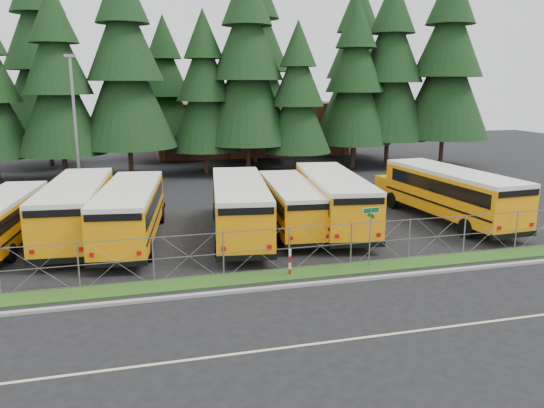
{
  "coord_description": "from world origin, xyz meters",
  "views": [
    {
      "loc": [
        -7.5,
        -22.9,
        8.27
      ],
      "look_at": [
        -0.5,
        4.0,
        1.92
      ],
      "focal_mm": 35.0,
      "sensor_mm": 36.0,
      "label": 1
    }
  ],
  "objects_px": {
    "bus_1": "(78,211)",
    "bus_east": "(447,195)",
    "bus_0": "(6,220)",
    "bus_2": "(131,214)",
    "street_sign": "(370,224)",
    "bus_5": "(290,206)",
    "striped_bollard": "(290,262)",
    "light_standard": "(75,125)",
    "bus_6": "(332,201)",
    "bus_4": "(239,209)"
  },
  "relations": [
    {
      "from": "bus_1",
      "to": "bus_east",
      "type": "xyz_separation_m",
      "value": [
        21.44,
        -1.56,
        0.03
      ]
    },
    {
      "from": "bus_0",
      "to": "bus_1",
      "type": "distance_m",
      "value": 3.54
    },
    {
      "from": "bus_2",
      "to": "street_sign",
      "type": "bearing_deg",
      "value": -25.7
    },
    {
      "from": "bus_5",
      "to": "striped_bollard",
      "type": "relative_size",
      "value": 8.91
    },
    {
      "from": "bus_2",
      "to": "street_sign",
      "type": "xyz_separation_m",
      "value": [
        10.53,
        -6.89,
        0.51
      ]
    },
    {
      "from": "street_sign",
      "to": "light_standard",
      "type": "bearing_deg",
      "value": 129.14
    },
    {
      "from": "bus_east",
      "to": "striped_bollard",
      "type": "distance_m",
      "value": 13.78
    },
    {
      "from": "bus_5",
      "to": "bus_6",
      "type": "bearing_deg",
      "value": 3.32
    },
    {
      "from": "bus_1",
      "to": "bus_4",
      "type": "relative_size",
      "value": 1.0
    },
    {
      "from": "bus_6",
      "to": "bus_east",
      "type": "bearing_deg",
      "value": 4.67
    },
    {
      "from": "bus_5",
      "to": "bus_0",
      "type": "bearing_deg",
      "value": -177.9
    },
    {
      "from": "bus_0",
      "to": "bus_6",
      "type": "height_order",
      "value": "bus_6"
    },
    {
      "from": "bus_2",
      "to": "bus_east",
      "type": "distance_m",
      "value": 18.66
    },
    {
      "from": "bus_2",
      "to": "bus_1",
      "type": "bearing_deg",
      "value": 163.3
    },
    {
      "from": "bus_4",
      "to": "light_standard",
      "type": "distance_m",
      "value": 14.69
    },
    {
      "from": "bus_2",
      "to": "bus_4",
      "type": "height_order",
      "value": "bus_4"
    },
    {
      "from": "street_sign",
      "to": "striped_bollard",
      "type": "relative_size",
      "value": 2.34
    },
    {
      "from": "bus_4",
      "to": "bus_east",
      "type": "relative_size",
      "value": 0.98
    },
    {
      "from": "bus_0",
      "to": "bus_4",
      "type": "relative_size",
      "value": 0.85
    },
    {
      "from": "bus_4",
      "to": "bus_1",
      "type": "bearing_deg",
      "value": 176.27
    },
    {
      "from": "bus_1",
      "to": "street_sign",
      "type": "xyz_separation_m",
      "value": [
        13.31,
        -8.14,
        0.46
      ]
    },
    {
      "from": "bus_4",
      "to": "bus_6",
      "type": "xyz_separation_m",
      "value": [
        5.62,
        0.58,
        0.01
      ]
    },
    {
      "from": "bus_5",
      "to": "light_standard",
      "type": "relative_size",
      "value": 1.05
    },
    {
      "from": "bus_4",
      "to": "bus_east",
      "type": "bearing_deg",
      "value": 8.63
    },
    {
      "from": "striped_bollard",
      "to": "bus_2",
      "type": "bearing_deg",
      "value": 133.43
    },
    {
      "from": "bus_6",
      "to": "light_standard",
      "type": "relative_size",
      "value": 1.19
    },
    {
      "from": "bus_0",
      "to": "striped_bollard",
      "type": "relative_size",
      "value": 8.5
    },
    {
      "from": "bus_1",
      "to": "bus_5",
      "type": "xyz_separation_m",
      "value": [
        11.59,
        -1.08,
        -0.17
      ]
    },
    {
      "from": "bus_0",
      "to": "light_standard",
      "type": "relative_size",
      "value": 1.01
    },
    {
      "from": "bus_0",
      "to": "bus_2",
      "type": "height_order",
      "value": "bus_2"
    },
    {
      "from": "bus_4",
      "to": "light_standard",
      "type": "relative_size",
      "value": 1.18
    },
    {
      "from": "bus_4",
      "to": "light_standard",
      "type": "height_order",
      "value": "light_standard"
    },
    {
      "from": "bus_east",
      "to": "street_sign",
      "type": "xyz_separation_m",
      "value": [
        -8.12,
        -6.57,
        0.43
      ]
    },
    {
      "from": "bus_1",
      "to": "bus_6",
      "type": "relative_size",
      "value": 1.0
    },
    {
      "from": "bus_2",
      "to": "bus_5",
      "type": "xyz_separation_m",
      "value": [
        8.81,
        0.17,
        -0.13
      ]
    },
    {
      "from": "bus_1",
      "to": "striped_bollard",
      "type": "distance_m",
      "value": 12.63
    },
    {
      "from": "bus_2",
      "to": "striped_bollard",
      "type": "xyz_separation_m",
      "value": [
        6.68,
        -7.05,
        -0.93
      ]
    },
    {
      "from": "bus_0",
      "to": "bus_6",
      "type": "distance_m",
      "value": 17.68
    },
    {
      "from": "bus_0",
      "to": "bus_5",
      "type": "height_order",
      "value": "bus_5"
    },
    {
      "from": "bus_5",
      "to": "bus_6",
      "type": "height_order",
      "value": "bus_6"
    },
    {
      "from": "bus_4",
      "to": "bus_6",
      "type": "height_order",
      "value": "bus_6"
    },
    {
      "from": "bus_0",
      "to": "bus_2",
      "type": "relative_size",
      "value": 0.88
    },
    {
      "from": "bus_2",
      "to": "striped_bollard",
      "type": "bearing_deg",
      "value": -39.08
    },
    {
      "from": "bus_6",
      "to": "bus_4",
      "type": "bearing_deg",
      "value": -166.36
    },
    {
      "from": "bus_east",
      "to": "bus_4",
      "type": "bearing_deg",
      "value": 176.28
    },
    {
      "from": "bus_east",
      "to": "light_standard",
      "type": "bearing_deg",
      "value": 149.86
    },
    {
      "from": "bus_2",
      "to": "bus_6",
      "type": "relative_size",
      "value": 0.97
    },
    {
      "from": "bus_4",
      "to": "striped_bollard",
      "type": "relative_size",
      "value": 9.98
    },
    {
      "from": "bus_4",
      "to": "bus_5",
      "type": "distance_m",
      "value": 3.16
    },
    {
      "from": "bus_0",
      "to": "bus_2",
      "type": "distance_m",
      "value": 6.39
    }
  ]
}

